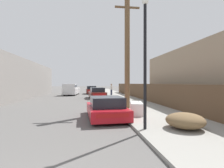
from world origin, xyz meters
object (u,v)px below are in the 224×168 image
at_px(discarded_fridge, 136,108).
at_px(pedestrian, 111,89).
at_px(pickup_truck, 71,90).
at_px(parked_sports_car_red, 106,108).
at_px(brush_pile, 185,121).
at_px(utility_pole, 127,51).
at_px(car_parked_mid, 97,93).
at_px(car_parked_far, 91,90).
at_px(street_lamp, 145,54).

xyz_separation_m(discarded_fridge, pedestrian, (0.64, 16.61, 0.54)).
height_order(discarded_fridge, pickup_truck, pickup_truck).
bearing_deg(parked_sports_car_red, pedestrian, 78.58).
bearing_deg(brush_pile, utility_pole, 100.12).
xyz_separation_m(parked_sports_car_red, brush_pile, (2.86, -3.02, -0.11)).
xyz_separation_m(discarded_fridge, car_parked_mid, (-1.72, 12.34, 0.18)).
distance_m(brush_pile, pedestrian, 20.03).
bearing_deg(car_parked_far, utility_pole, -85.79).
xyz_separation_m(parked_sports_car_red, pedestrian, (2.45, 17.00, 0.45)).
distance_m(parked_sports_car_red, brush_pile, 4.16).
bearing_deg(parked_sports_car_red, car_parked_far, 88.21).
xyz_separation_m(car_parked_far, pickup_truck, (-3.29, -2.76, 0.23)).
relative_size(utility_pole, pedestrian, 4.71).
height_order(car_parked_far, utility_pole, utility_pole).
bearing_deg(car_parked_mid, utility_pole, -84.47).
xyz_separation_m(brush_pile, pedestrian, (-0.41, 20.02, 0.57)).
relative_size(street_lamp, pedestrian, 2.99).
relative_size(car_parked_mid, pickup_truck, 0.78).
xyz_separation_m(parked_sports_car_red, street_lamp, (1.25, -2.91, 2.52)).
bearing_deg(street_lamp, pedestrian, 86.55).
height_order(car_parked_mid, brush_pile, car_parked_mid).
relative_size(car_parked_far, brush_pile, 2.81).
bearing_deg(car_parked_mid, pedestrian, 56.62).
xyz_separation_m(discarded_fridge, street_lamp, (-0.56, -3.30, 2.60)).
relative_size(discarded_fridge, pickup_truck, 0.32).
bearing_deg(discarded_fridge, car_parked_far, 107.97).
distance_m(car_parked_far, pedestrian, 5.89).
distance_m(car_parked_far, pickup_truck, 4.30).
height_order(street_lamp, pedestrian, street_lamp).
relative_size(discarded_fridge, street_lamp, 0.36).
xyz_separation_m(discarded_fridge, car_parked_far, (-2.35, 21.67, 0.20)).
relative_size(car_parked_far, pickup_truck, 0.76).
relative_size(car_parked_mid, utility_pole, 0.56).
bearing_deg(pedestrian, discarded_fridge, -92.22).
bearing_deg(parked_sports_car_red, utility_pole, 54.38).
xyz_separation_m(parked_sports_car_red, pickup_truck, (-3.83, 19.30, 0.35)).
height_order(car_parked_far, pedestrian, pedestrian).
bearing_deg(utility_pole, parked_sports_car_red, -122.42).
relative_size(utility_pole, brush_pile, 5.12).
height_order(parked_sports_car_red, utility_pole, utility_pole).
relative_size(car_parked_mid, car_parked_far, 1.03).
xyz_separation_m(street_lamp, pedestrian, (1.20, 19.91, -2.06)).
distance_m(pickup_truck, pedestrian, 6.69).
distance_m(pickup_truck, utility_pole, 17.70).
bearing_deg(pedestrian, parked_sports_car_red, -98.21).
height_order(pickup_truck, brush_pile, pickup_truck).
xyz_separation_m(car_parked_mid, car_parked_far, (-0.63, 9.33, 0.02)).
height_order(pickup_truck, street_lamp, street_lamp).
relative_size(discarded_fridge, utility_pole, 0.23).
height_order(pickup_truck, pedestrian, pedestrian).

